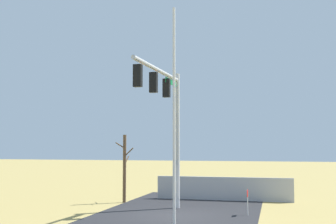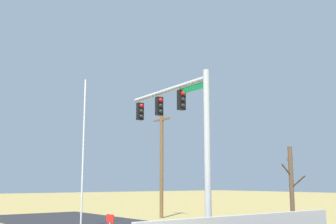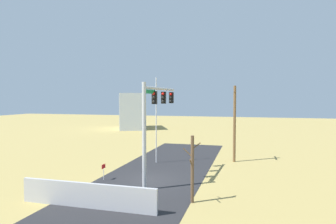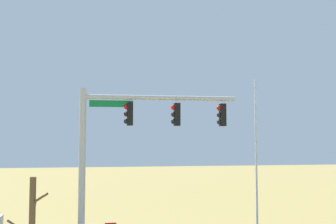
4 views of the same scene
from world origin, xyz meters
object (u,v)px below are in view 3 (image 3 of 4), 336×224
Objects in this scene: flagpole at (156,120)px; utility_pole at (235,122)px; signal_mast at (154,113)px; open_sign at (104,168)px; distant_building at (130,111)px; bare_tree at (192,168)px.

flagpole is 7.74m from utility_pole.
open_sign is (0.33, -3.98, -4.31)m from signal_mast.
open_sign is (6.85, -2.07, -3.25)m from flagpole.
distant_building reaches higher than open_sign.
utility_pole is at bearing 134.94° from open_sign.
bare_tree is 0.43× the size of distant_building.
flagpole reaches higher than bare_tree.
distant_building is at bearing -154.75° from signal_mast.
bare_tree is (12.40, -1.89, -1.84)m from utility_pole.
distant_building is at bearing -160.28° from open_sign.
flagpole is 7.86m from open_sign.
distant_building is (-29.74, -15.19, -0.51)m from flagpole.
signal_mast is at bearing 16.32° from flagpole.
signal_mast is 5.88m from open_sign.
signal_mast is 5.78m from bare_tree.
distant_building is (-27.22, -22.50, -0.27)m from utility_pole.
flagpole is at bearing -163.68° from signal_mast.
utility_pole is 12.68m from bare_tree.
utility_pole is 0.80× the size of distant_building.
flagpole is (-6.53, -1.91, -1.05)m from signal_mast.
flagpole is 11.47m from bare_tree.
signal_mast is 1.82× the size of bare_tree.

